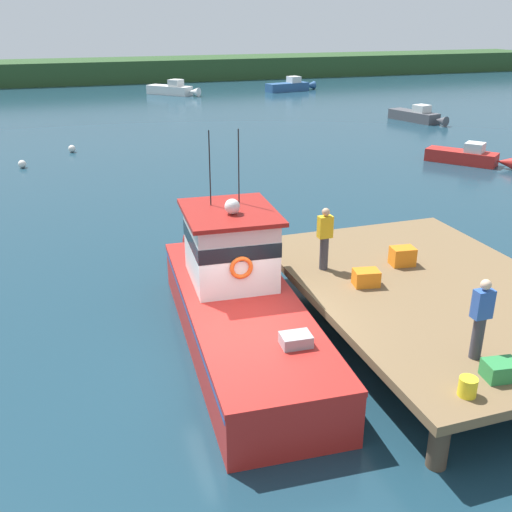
{
  "coord_description": "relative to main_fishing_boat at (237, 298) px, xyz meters",
  "views": [
    {
      "loc": [
        -3.35,
        -10.83,
        7.28
      ],
      "look_at": [
        1.2,
        2.76,
        1.4
      ],
      "focal_mm": 41.57,
      "sensor_mm": 36.0,
      "label": 1
    }
  ],
  "objects": [
    {
      "name": "ground_plane",
      "position": [
        -0.24,
        -1.32,
        -1.01
      ],
      "size": [
        200.0,
        200.0,
        0.0
      ],
      "primitive_type": "plane",
      "color": "#193847"
    },
    {
      "name": "dock",
      "position": [
        4.56,
        -1.32,
        0.07
      ],
      "size": [
        6.0,
        9.0,
        1.2
      ],
      "color": "#4C3D2D",
      "rests_on": "ground"
    },
    {
      "name": "main_fishing_boat",
      "position": [
        0.0,
        0.0,
        0.0
      ],
      "size": [
        3.04,
        9.89,
        4.8
      ],
      "color": "red",
      "rests_on": "ground"
    },
    {
      "name": "crate_stack_near_edge",
      "position": [
        3.04,
        -0.7,
        0.39
      ],
      "size": [
        0.67,
        0.54,
        0.39
      ],
      "primitive_type": "cube",
      "rotation": [
        0.0,
        0.0,
        -0.18
      ],
      "color": "orange",
      "rests_on": "dock"
    },
    {
      "name": "crate_single_far",
      "position": [
        3.44,
        -4.98,
        0.36
      ],
      "size": [
        0.65,
        0.52,
        0.33
      ],
      "primitive_type": "cube",
      "rotation": [
        0.0,
        0.0,
        -0.14
      ],
      "color": "#2D8442",
      "rests_on": "dock"
    },
    {
      "name": "crate_stack_mid_dock",
      "position": [
        4.54,
        0.12,
        0.43
      ],
      "size": [
        0.65,
        0.51,
        0.48
      ],
      "primitive_type": "cube",
      "rotation": [
        0.0,
        0.0,
        -0.12
      ],
      "color": "orange",
      "rests_on": "dock"
    },
    {
      "name": "bait_bucket",
      "position": [
        2.55,
        -5.23,
        0.36
      ],
      "size": [
        0.32,
        0.32,
        0.34
      ],
      "primitive_type": "cylinder",
      "color": "yellow",
      "rests_on": "dock"
    },
    {
      "name": "deckhand_by_the_boat",
      "position": [
        2.49,
        0.53,
        1.05
      ],
      "size": [
        0.36,
        0.22,
        1.63
      ],
      "color": "#383842",
      "rests_on": "dock"
    },
    {
      "name": "deckhand_further_back",
      "position": [
        3.46,
        -4.26,
        1.05
      ],
      "size": [
        0.36,
        0.22,
        1.63
      ],
      "color": "#383842",
      "rests_on": "dock"
    },
    {
      "name": "moored_boat_outer_mooring",
      "position": [
        7.49,
        46.15,
        -0.51
      ],
      "size": [
        4.67,
        4.92,
        1.44
      ],
      "color": "white",
      "rests_on": "ground"
    },
    {
      "name": "moored_boat_mid_harbor",
      "position": [
        16.53,
        13.23,
        -0.62
      ],
      "size": [
        3.44,
        4.06,
        1.13
      ],
      "color": "red",
      "rests_on": "ground"
    },
    {
      "name": "moored_boat_far_left",
      "position": [
        19.37,
        45.37,
        -0.52
      ],
      "size": [
        5.63,
        2.32,
        1.41
      ],
      "color": "#285184",
      "rests_on": "ground"
    },
    {
      "name": "moored_boat_near_channel",
      "position": [
        21.29,
        25.34,
        -0.58
      ],
      "size": [
        2.28,
        4.91,
        1.23
      ],
      "color": "#4C4C51",
      "rests_on": "ground"
    },
    {
      "name": "mooring_buoy_inshore",
      "position": [
        -5.47,
        19.65,
        -0.81
      ],
      "size": [
        0.4,
        0.4,
        0.4
      ],
      "primitive_type": "sphere",
      "color": "silver",
      "rests_on": "ground"
    },
    {
      "name": "mooring_buoy_channel_marker",
      "position": [
        -2.91,
        22.66,
        -0.81
      ],
      "size": [
        0.4,
        0.4,
        0.4
      ],
      "primitive_type": "sphere",
      "color": "silver",
      "rests_on": "ground"
    },
    {
      "name": "mooring_buoy_outer",
      "position": [
        0.53,
        5.49,
        -0.83
      ],
      "size": [
        0.34,
        0.34,
        0.34
      ],
      "primitive_type": "sphere",
      "color": "#EA5B19",
      "rests_on": "ground"
    },
    {
      "name": "far_shoreline",
      "position": [
        -0.24,
        60.68,
        0.19
      ],
      "size": [
        120.0,
        8.0,
        2.4
      ],
      "primitive_type": "cube",
      "color": "#284723",
      "rests_on": "ground"
    }
  ]
}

